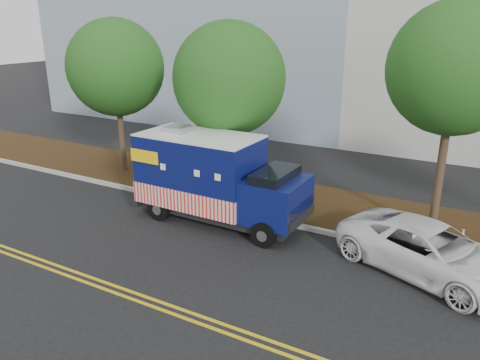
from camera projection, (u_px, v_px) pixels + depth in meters
The scene contains 11 objects.
ground at pixel (179, 219), 16.77m from camera, with size 120.00×120.00×0.00m, color black.
curb at pixel (200, 204), 17.90m from camera, with size 120.00×0.18×0.15m, color #9E9E99.
mulch_strip at pixel (228, 188), 19.63m from camera, with size 120.00×4.00×0.15m, color #32200E.
centerline_near at pixel (84, 275), 13.10m from camera, with size 120.00×0.10×0.01m, color gold.
centerline_far at pixel (77, 279), 12.89m from camera, with size 120.00×0.10×0.01m, color gold.
tree_a at pixel (116, 68), 20.35m from camera, with size 4.21×4.21×6.89m.
tree_b at pixel (229, 79), 17.58m from camera, with size 4.29×4.29×6.81m.
tree_c at pixel (455, 69), 13.68m from camera, with size 3.97×3.97×7.42m.
sign_post at pixel (165, 168), 18.54m from camera, with size 0.06×0.06×2.40m, color #473828.
food_truck at pixel (213, 180), 16.31m from camera, with size 6.19×2.42×3.24m.
white_car at pixel (430, 250), 12.97m from camera, with size 2.39×5.18×1.44m, color white.
Camera 1 is at (9.44, -12.35, 6.80)m, focal length 35.00 mm.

